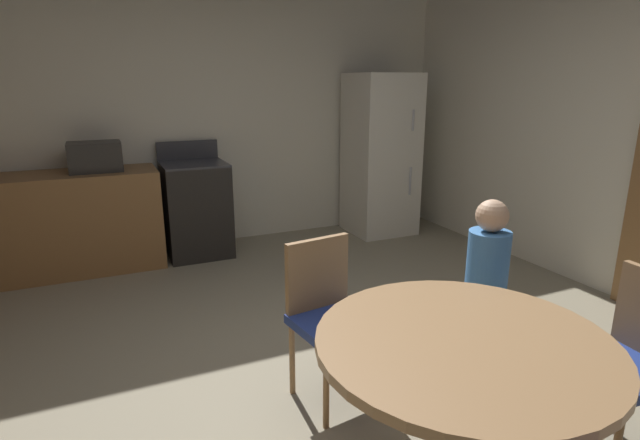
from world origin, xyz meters
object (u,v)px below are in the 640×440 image
dining_table (461,377)px  chair_north (329,310)px  refrigerator (380,155)px  chair_east (632,355)px  oven_range (196,208)px  person_child (485,292)px  microwave (95,157)px

dining_table → chair_north: chair_north is taller
refrigerator → chair_north: (-1.86, -2.60, -0.38)m
chair_east → chair_north: bearing=-38.9°
oven_range → chair_east: bearing=-71.2°
chair_north → chair_east: (1.04, -0.97, 0.00)m
refrigerator → chair_east: refrigerator is taller
chair_east → person_child: bearing=-66.3°
oven_range → microwave: 1.02m
oven_range → microwave: size_ratio=2.50×
refrigerator → chair_east: (-0.82, -3.56, -0.38)m
chair_north → person_child: 0.85m
microwave → oven_range: bearing=0.2°
refrigerator → dining_table: bearing=-116.3°
microwave → dining_table: size_ratio=0.40×
chair_north → chair_east: size_ratio=1.00×
person_child → oven_range: bearing=-113.9°
microwave → chair_north: bearing=-68.4°
chair_east → oven_range: bearing=-67.1°
oven_range → person_child: bearing=-71.4°
microwave → dining_table: 3.76m
microwave → refrigerator: bearing=-1.0°
microwave → chair_east: microwave is taller
microwave → chair_east: size_ratio=0.51×
chair_east → dining_table: bearing=0.0°
oven_range → dining_table: bearing=-84.8°
refrigerator → chair_north: bearing=-125.6°
chair_east → person_child: person_child is taller
dining_table → chair_east: bearing=-4.0°
dining_table → person_child: size_ratio=1.02×
microwave → person_child: bearing=-57.9°
refrigerator → microwave: (-2.91, 0.05, 0.15)m
dining_table → person_child: person_child is taller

